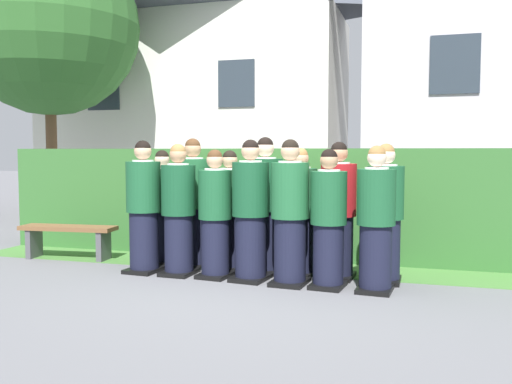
{
  "coord_description": "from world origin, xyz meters",
  "views": [
    {
      "loc": [
        1.94,
        -6.3,
        1.55
      ],
      "look_at": [
        0.0,
        0.24,
        1.05
      ],
      "focal_mm": 38.98,
      "sensor_mm": 36.0,
      "label": 1
    }
  ],
  "objects": [
    {
      "name": "student_rear_row_0",
      "position": [
        -1.45,
        0.61,
        0.75
      ],
      "size": [
        0.41,
        0.47,
        1.57
      ],
      "color": "black",
      "rests_on": "ground"
    },
    {
      "name": "student_rear_row_2",
      "position": [
        -0.44,
        0.54,
        0.74
      ],
      "size": [
        0.41,
        0.51,
        1.56
      ],
      "color": "black",
      "rests_on": "ground"
    },
    {
      "name": "lawn_strip",
      "position": [
        0.0,
        0.84,
        0.0
      ],
      "size": [
        8.74,
        0.9,
        0.01
      ],
      "primitive_type": "cube",
      "color": "#477A38",
      "rests_on": "ground"
    },
    {
      "name": "oak_tree_left",
      "position": [
        -5.93,
        4.26,
        4.3
      ],
      "size": [
        3.94,
        3.94,
        6.27
      ],
      "color": "brown",
      "rests_on": "ground"
    },
    {
      "name": "student_front_row_5",
      "position": [
        0.95,
        -0.08,
        0.75
      ],
      "size": [
        0.41,
        0.52,
        1.58
      ],
      "color": "black",
      "rests_on": "ground"
    },
    {
      "name": "wooden_bench",
      "position": [
        -2.91,
        0.53,
        0.35
      ],
      "size": [
        1.43,
        0.48,
        0.48
      ],
      "color": "brown",
      "rests_on": "ground"
    },
    {
      "name": "hedge",
      "position": [
        0.0,
        1.64,
        0.8
      ],
      "size": [
        8.74,
        0.7,
        1.59
      ],
      "color": "#33662D",
      "rests_on": "ground"
    },
    {
      "name": "student_rear_row_6",
      "position": [
        1.55,
        0.37,
        0.78
      ],
      "size": [
        0.43,
        0.48,
        1.64
      ],
      "color": "black",
      "rests_on": "ground"
    },
    {
      "name": "student_front_row_4",
      "position": [
        0.5,
        -0.06,
        0.81
      ],
      "size": [
        0.44,
        0.54,
        1.69
      ],
      "color": "black",
      "rests_on": "ground"
    },
    {
      "name": "student_front_row_0",
      "position": [
        -1.45,
        0.07,
        0.81
      ],
      "size": [
        0.44,
        0.54,
        1.69
      ],
      "color": "black",
      "rests_on": "ground"
    },
    {
      "name": "student_rear_row_1",
      "position": [
        -0.98,
        0.57,
        0.82
      ],
      "size": [
        0.45,
        0.55,
        1.72
      ],
      "color": "black",
      "rests_on": "ground"
    },
    {
      "name": "ground_plane",
      "position": [
        0.0,
        0.0,
        0.0
      ],
      "size": [
        60.0,
        60.0,
        0.0
      ],
      "primitive_type": "plane",
      "color": "slate"
    },
    {
      "name": "student_rear_row_3",
      "position": [
        0.05,
        0.5,
        0.83
      ],
      "size": [
        0.45,
        0.55,
        1.73
      ],
      "color": "black",
      "rests_on": "ground"
    },
    {
      "name": "student_front_row_3",
      "position": [
        0.0,
        0.02,
        0.81
      ],
      "size": [
        0.45,
        0.53,
        1.69
      ],
      "color": "black",
      "rests_on": "ground"
    },
    {
      "name": "student_front_row_2",
      "position": [
        -0.46,
        0.05,
        0.75
      ],
      "size": [
        0.41,
        0.49,
        1.57
      ],
      "color": "black",
      "rests_on": "ground"
    },
    {
      "name": "student_front_row_1",
      "position": [
        -0.96,
        0.05,
        0.78
      ],
      "size": [
        0.43,
        0.49,
        1.64
      ],
      "color": "black",
      "rests_on": "ground"
    },
    {
      "name": "school_building_annex",
      "position": [
        -4.05,
        8.09,
        3.83
      ],
      "size": [
        8.4,
        3.84,
        7.46
      ],
      "color": "silver",
      "rests_on": "ground"
    },
    {
      "name": "student_in_red_blazer",
      "position": [
        0.99,
        0.42,
        0.79
      ],
      "size": [
        0.43,
        0.5,
        1.67
      ],
      "color": "black",
      "rests_on": "ground"
    },
    {
      "name": "student_rear_row_4",
      "position": [
        0.51,
        0.45,
        0.76
      ],
      "size": [
        0.43,
        0.53,
        1.6
      ],
      "color": "black",
      "rests_on": "ground"
    },
    {
      "name": "student_front_row_6",
      "position": [
        1.48,
        -0.11,
        0.77
      ],
      "size": [
        0.42,
        0.52,
        1.61
      ],
      "color": "black",
      "rests_on": "ground"
    }
  ]
}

